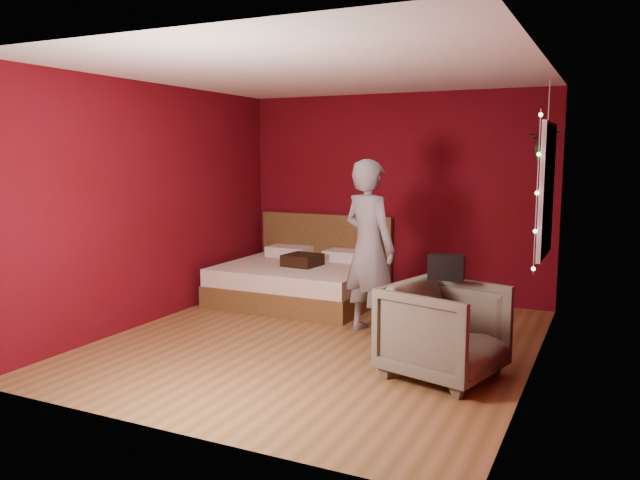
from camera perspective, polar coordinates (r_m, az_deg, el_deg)
The scene contains 10 objects.
floor at distance 6.24m, azimuth -0.07°, elevation -9.27°, with size 4.50×4.50×0.00m, color #96673C.
room_walls at distance 5.97m, azimuth -0.07°, elevation 6.33°, with size 4.04×4.54×2.62m.
window at distance 6.32m, azimuth 19.99°, elevation 4.32°, with size 0.05×0.97×1.27m.
fairy_lights at distance 5.80m, azimuth 19.22°, elevation 4.07°, with size 0.04×0.04×1.45m.
bed at distance 7.88m, azimuth -1.63°, elevation -3.62°, with size 1.88×1.60×1.04m.
person at distance 6.37m, azimuth 4.50°, elevation -0.68°, with size 0.65×0.43×1.79m, color slate.
armchair at distance 5.28m, azimuth 11.27°, elevation -8.17°, with size 0.84×0.87×0.79m, color #6B6754.
handbag at distance 5.36m, azimuth 11.49°, elevation -2.45°, with size 0.30×0.15×0.21m, color black.
throw_pillow at distance 7.69m, azimuth -1.62°, elevation -1.84°, with size 0.40×0.40×0.14m, color black.
hanging_plant at distance 7.01m, azimuth 20.04°, elevation 8.36°, with size 0.43×0.41×0.83m.
Camera 1 is at (2.58, -5.38, 1.84)m, focal length 35.00 mm.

